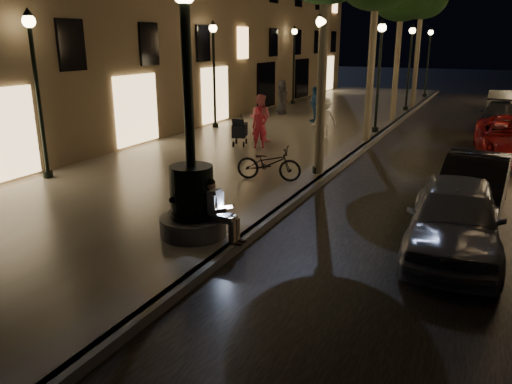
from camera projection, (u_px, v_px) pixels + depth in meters
The scene contains 24 objects.
ground at pixel (376, 141), 21.46m from camera, with size 120.00×120.00×0.00m, color black.
cobble_lane at pixel (450, 147), 20.22m from camera, with size 6.00×45.00×0.02m, color black.
promenade at pixel (290, 131), 23.08m from camera, with size 8.00×45.00×0.20m, color slate.
curb_strip at pixel (376, 138), 21.43m from camera, with size 0.25×45.00×0.20m, color #59595B.
fountain_lamppost at pixel (192, 189), 10.31m from camera, with size 1.40×1.40×5.21m.
seated_man_laptop at pixel (218, 208), 10.15m from camera, with size 0.92×0.31×1.29m.
lamp_curb_a at pixel (320, 73), 14.60m from camera, with size 0.36×0.36×4.81m.
lamp_curb_b at pixel (380, 62), 21.50m from camera, with size 0.36×0.36×4.81m.
lamp_curb_c at pixel (410, 57), 28.40m from camera, with size 0.36×0.36×4.81m.
lamp_curb_d at pixel (429, 53), 35.30m from camera, with size 0.36×0.36×4.81m.
lamp_left_a at pixel (35, 74), 14.08m from camera, with size 0.36×0.36×4.81m.
lamp_left_b at pixel (214, 61), 22.71m from camera, with size 0.36×0.36×4.81m.
lamp_left_c at pixel (294, 55), 31.33m from camera, with size 0.36×0.36×4.81m.
stroller at pixel (240, 130), 19.30m from camera, with size 0.73×1.19×1.20m.
car_front at pixel (455, 218), 9.98m from camera, with size 1.78×4.42×1.51m, color #A0A2A7.
car_second at pixel (474, 183), 12.62m from camera, with size 1.47×4.22×1.39m, color black.
car_rear at pixel (501, 117), 23.73m from camera, with size 1.84×4.52×1.31m, color #2F3034.
car_fifth at pixel (499, 101), 29.93m from camera, with size 1.31×3.76×1.24m, color #979893.
pedestrian_red at pixel (260, 127), 18.88m from camera, with size 0.58×0.38×1.59m, color #C6273E.
pedestrian_pink at pixel (260, 118), 19.99m from camera, with size 0.92×0.72×1.90m, color #D26F7D.
pedestrian_white at pixel (325, 119), 20.50m from camera, with size 1.09×0.63×1.69m, color white.
pedestrian_blue at pixel (315, 104), 24.83m from camera, with size 1.03×0.43×1.75m, color navy.
pedestrian_dark at pixel (282, 97), 27.58m from camera, with size 0.91×0.59×1.86m, color #2D2D32.
bicycle at pixel (269, 163), 14.57m from camera, with size 0.67×1.92×1.01m, color black.
Camera 1 is at (4.46, -6.33, 4.16)m, focal length 35.00 mm.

